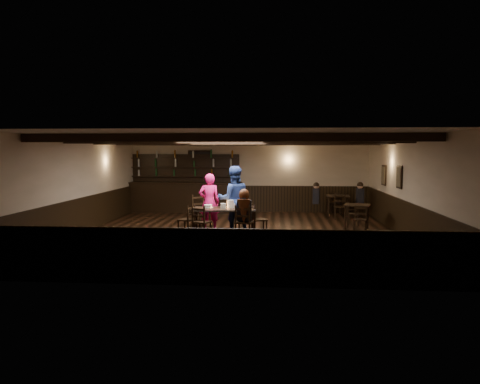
# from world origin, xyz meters

# --- Properties ---
(ground) EXTENTS (10.00, 10.00, 0.00)m
(ground) POSITION_xyz_m (0.00, 0.00, 0.00)
(ground) COLOR black
(ground) RESTS_ON ground
(room_shell) EXTENTS (9.02, 10.02, 2.71)m
(room_shell) POSITION_xyz_m (0.01, 0.04, 1.75)
(room_shell) COLOR beige
(room_shell) RESTS_ON ground
(dining_table) EXTENTS (1.78, 0.99, 0.75)m
(dining_table) POSITION_xyz_m (-0.38, -0.15, 0.68)
(dining_table) COLOR black
(dining_table) RESTS_ON ground
(chair_near_left) EXTENTS (0.54, 0.53, 0.89)m
(chair_near_left) POSITION_xyz_m (-0.94, -0.76, 0.52)
(chair_near_left) COLOR black
(chair_near_left) RESTS_ON ground
(chair_near_right) EXTENTS (0.50, 0.48, 0.92)m
(chair_near_right) POSITION_xyz_m (0.21, -0.84, 0.54)
(chair_near_right) COLOR black
(chair_near_right) RESTS_ON ground
(chair_end_left) EXTENTS (0.49, 0.50, 0.83)m
(chair_end_left) POSITION_xyz_m (-1.37, -0.14, 0.49)
(chair_end_left) COLOR black
(chair_end_left) RESTS_ON ground
(chair_end_right) EXTENTS (0.49, 0.50, 0.88)m
(chair_end_right) POSITION_xyz_m (0.51, -0.10, 0.51)
(chair_end_right) COLOR black
(chair_end_right) RESTS_ON ground
(chair_far_pushed) EXTENTS (0.64, 0.64, 0.99)m
(chair_far_pushed) POSITION_xyz_m (-1.29, 1.25, 0.58)
(chair_far_pushed) COLOR black
(chair_far_pushed) RESTS_ON ground
(woman_pink) EXTENTS (0.67, 0.50, 1.67)m
(woman_pink) POSITION_xyz_m (-0.89, 0.57, 0.84)
(woman_pink) COLOR #FA1597
(woman_pink) RESTS_ON ground
(man_blue) EXTENTS (1.05, 0.90, 1.90)m
(man_blue) POSITION_xyz_m (-0.15, 0.32, 0.95)
(man_blue) COLOR navy
(man_blue) RESTS_ON ground
(seated_person) EXTENTS (0.37, 0.56, 0.90)m
(seated_person) POSITION_xyz_m (0.22, -0.78, 0.87)
(seated_person) COLOR black
(seated_person) RESTS_ON ground
(cake) EXTENTS (0.28, 0.28, 0.09)m
(cake) POSITION_xyz_m (-0.83, -0.09, 0.79)
(cake) COLOR white
(cake) RESTS_ON dining_table
(plate_stack_a) EXTENTS (0.16, 0.16, 0.15)m
(plate_stack_a) POSITION_xyz_m (-0.39, -0.24, 0.83)
(plate_stack_a) COLOR white
(plate_stack_a) RESTS_ON dining_table
(plate_stack_b) EXTENTS (0.19, 0.19, 0.22)m
(plate_stack_b) POSITION_xyz_m (-0.21, -0.04, 0.86)
(plate_stack_b) COLOR white
(plate_stack_b) RESTS_ON dining_table
(tea_light) EXTENTS (0.05, 0.05, 0.06)m
(tea_light) POSITION_xyz_m (-0.39, -0.10, 0.78)
(tea_light) COLOR #A5A8AD
(tea_light) RESTS_ON dining_table
(salt_shaker) EXTENTS (0.04, 0.04, 0.10)m
(salt_shaker) POSITION_xyz_m (-0.07, -0.24, 0.80)
(salt_shaker) COLOR silver
(salt_shaker) RESTS_ON dining_table
(pepper_shaker) EXTENTS (0.03, 0.03, 0.08)m
(pepper_shaker) POSITION_xyz_m (0.05, -0.17, 0.79)
(pepper_shaker) COLOR #A5A8AD
(pepper_shaker) RESTS_ON dining_table
(drink_glass) EXTENTS (0.08, 0.08, 0.12)m
(drink_glass) POSITION_xyz_m (-0.12, -0.03, 0.81)
(drink_glass) COLOR silver
(drink_glass) RESTS_ON dining_table
(menu_red) EXTENTS (0.29, 0.22, 0.00)m
(menu_red) POSITION_xyz_m (0.15, -0.20, 0.75)
(menu_red) COLOR maroon
(menu_red) RESTS_ON dining_table
(menu_blue) EXTENTS (0.27, 0.20, 0.00)m
(menu_blue) POSITION_xyz_m (0.17, 0.03, 0.75)
(menu_blue) COLOR #0F1B4F
(menu_blue) RESTS_ON dining_table
(bar_counter) EXTENTS (4.39, 0.70, 2.20)m
(bar_counter) POSITION_xyz_m (-2.46, 4.72, 0.73)
(bar_counter) COLOR black
(bar_counter) RESTS_ON ground
(back_table_a) EXTENTS (0.88, 0.88, 0.75)m
(back_table_a) POSITION_xyz_m (3.43, 1.10, 0.64)
(back_table_a) COLOR black
(back_table_a) RESTS_ON ground
(back_table_b) EXTENTS (0.86, 0.86, 0.75)m
(back_table_b) POSITION_xyz_m (3.22, 3.88, 0.65)
(back_table_b) COLOR black
(back_table_b) RESTS_ON ground
(bg_patron_left) EXTENTS (0.28, 0.39, 0.75)m
(bg_patron_left) POSITION_xyz_m (2.45, 3.78, 0.84)
(bg_patron_left) COLOR black
(bg_patron_left) RESTS_ON ground
(bg_patron_right) EXTENTS (0.23, 0.37, 0.77)m
(bg_patron_right) POSITION_xyz_m (3.97, 3.74, 0.85)
(bg_patron_right) COLOR black
(bg_patron_right) RESTS_ON ground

